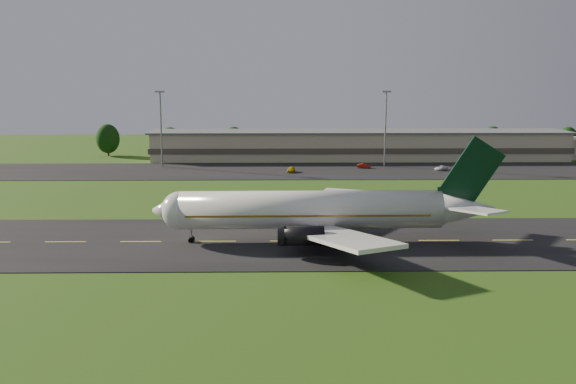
{
  "coord_description": "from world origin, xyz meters",
  "views": [
    {
      "loc": [
        -23.75,
        -91.59,
        23.9
      ],
      "look_at": [
        -22.23,
        8.0,
        6.0
      ],
      "focal_mm": 40.0,
      "sensor_mm": 36.0,
      "label": 1
    }
  ],
  "objects_px": {
    "terminal": "(380,146)",
    "light_mast_west": "(161,120)",
    "service_vehicle_a": "(291,170)",
    "airliner": "(317,211)",
    "light_mast_centre": "(386,119)",
    "service_vehicle_b": "(364,166)",
    "service_vehicle_c": "(441,168)"
  },
  "relations": [
    {
      "from": "service_vehicle_b",
      "to": "service_vehicle_c",
      "type": "relative_size",
      "value": 0.85
    },
    {
      "from": "service_vehicle_b",
      "to": "service_vehicle_c",
      "type": "distance_m",
      "value": 19.91
    },
    {
      "from": "airliner",
      "to": "service_vehicle_a",
      "type": "xyz_separation_m",
      "value": [
        -2.35,
        69.2,
        -3.87
      ]
    },
    {
      "from": "terminal",
      "to": "light_mast_west",
      "type": "distance_m",
      "value": 64.1
    },
    {
      "from": "light_mast_centre",
      "to": "service_vehicle_a",
      "type": "distance_m",
      "value": 30.16
    },
    {
      "from": "airliner",
      "to": "service_vehicle_b",
      "type": "relative_size",
      "value": 14.18
    },
    {
      "from": "service_vehicle_a",
      "to": "light_mast_centre",
      "type": "bearing_deg",
      "value": 33.42
    },
    {
      "from": "light_mast_west",
      "to": "service_vehicle_b",
      "type": "bearing_deg",
      "value": -3.9
    },
    {
      "from": "terminal",
      "to": "light_mast_west",
      "type": "xyz_separation_m",
      "value": [
        -61.4,
        -16.18,
        8.75
      ]
    },
    {
      "from": "terminal",
      "to": "service_vehicle_b",
      "type": "xyz_separation_m",
      "value": [
        -7.48,
        -19.86,
        -3.3
      ]
    },
    {
      "from": "airliner",
      "to": "terminal",
      "type": "relative_size",
      "value": 0.35
    },
    {
      "from": "terminal",
      "to": "light_mast_centre",
      "type": "height_order",
      "value": "light_mast_centre"
    },
    {
      "from": "service_vehicle_c",
      "to": "service_vehicle_a",
      "type": "bearing_deg",
      "value": -131.12
    },
    {
      "from": "airliner",
      "to": "service_vehicle_b",
      "type": "bearing_deg",
      "value": 76.82
    },
    {
      "from": "light_mast_west",
      "to": "light_mast_centre",
      "type": "xyz_separation_m",
      "value": [
        60.0,
        0.0,
        0.0
      ]
    },
    {
      "from": "airliner",
      "to": "light_mast_west",
      "type": "height_order",
      "value": "light_mast_west"
    },
    {
      "from": "light_mast_west",
      "to": "terminal",
      "type": "bearing_deg",
      "value": 14.76
    },
    {
      "from": "light_mast_west",
      "to": "service_vehicle_b",
      "type": "xyz_separation_m",
      "value": [
        53.92,
        -3.68,
        -12.04
      ]
    },
    {
      "from": "service_vehicle_b",
      "to": "service_vehicle_c",
      "type": "xyz_separation_m",
      "value": [
        19.5,
        -4.05,
        -0.01
      ]
    },
    {
      "from": "light_mast_west",
      "to": "service_vehicle_c",
      "type": "xyz_separation_m",
      "value": [
        73.42,
        -7.73,
        -12.05
      ]
    },
    {
      "from": "light_mast_west",
      "to": "service_vehicle_c",
      "type": "bearing_deg",
      "value": -6.01
    },
    {
      "from": "light_mast_centre",
      "to": "airliner",
      "type": "bearing_deg",
      "value": -106.15
    },
    {
      "from": "service_vehicle_a",
      "to": "terminal",
      "type": "bearing_deg",
      "value": 55.56
    },
    {
      "from": "terminal",
      "to": "service_vehicle_b",
      "type": "bearing_deg",
      "value": -110.64
    },
    {
      "from": "terminal",
      "to": "service_vehicle_a",
      "type": "xyz_separation_m",
      "value": [
        -26.91,
        -26.98,
        -3.2
      ]
    },
    {
      "from": "airliner",
      "to": "terminal",
      "type": "bearing_deg",
      "value": 75.11
    },
    {
      "from": "terminal",
      "to": "service_vehicle_a",
      "type": "distance_m",
      "value": 38.24
    },
    {
      "from": "light_mast_centre",
      "to": "service_vehicle_c",
      "type": "bearing_deg",
      "value": -29.95
    },
    {
      "from": "service_vehicle_a",
      "to": "service_vehicle_c",
      "type": "height_order",
      "value": "service_vehicle_a"
    },
    {
      "from": "airliner",
      "to": "light_mast_centre",
      "type": "distance_m",
      "value": 83.67
    },
    {
      "from": "light_mast_west",
      "to": "light_mast_centre",
      "type": "bearing_deg",
      "value": 0.0
    },
    {
      "from": "airliner",
      "to": "light_mast_west",
      "type": "distance_m",
      "value": 88.44
    }
  ]
}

